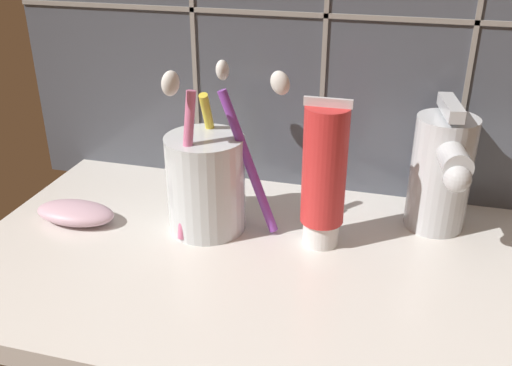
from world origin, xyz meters
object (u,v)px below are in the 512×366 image
at_px(toothbrush_cup, 207,180).
at_px(toothpaste_tube, 324,175).
at_px(sink_faucet, 442,171).
at_px(soap_bar, 75,213).

distance_m(toothbrush_cup, toothpaste_tube, 0.12).
xyz_separation_m(toothbrush_cup, sink_faucet, (0.22, 0.06, 0.01)).
xyz_separation_m(toothpaste_tube, soap_bar, (-0.25, -0.03, -0.06)).
distance_m(toothbrush_cup, soap_bar, 0.14).
bearing_deg(toothpaste_tube, toothbrush_cup, 179.74).
xyz_separation_m(toothbrush_cup, soap_bar, (-0.14, -0.03, -0.04)).
relative_size(toothbrush_cup, soap_bar, 2.01).
xyz_separation_m(sink_faucet, soap_bar, (-0.36, -0.09, -0.05)).
bearing_deg(toothpaste_tube, soap_bar, -174.02).
xyz_separation_m(toothbrush_cup, toothpaste_tube, (0.11, -0.00, 0.02)).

